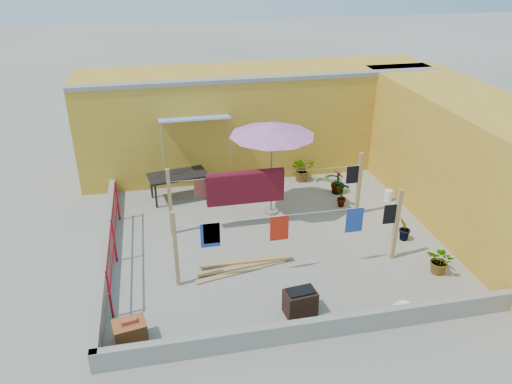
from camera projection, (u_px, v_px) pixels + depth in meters
ground at (275, 239)px, 12.55m from camera, size 80.00×80.00×0.00m
wall_back at (256, 119)px, 16.04m from camera, size 11.00×3.27×3.21m
wall_right at (472, 163)px, 12.79m from camera, size 2.40×9.00×3.20m
parapet_front at (320, 328)px, 9.32m from camera, size 8.30×0.16×0.44m
parapet_left at (106, 250)px, 11.71m from camera, size 0.16×7.30×0.44m
red_railing at (113, 235)px, 11.35m from camera, size 0.05×4.20×1.10m
clothesline_rig at (252, 193)px, 12.46m from camera, size 5.09×2.35×1.80m
patio_umbrella at (272, 129)px, 12.72m from camera, size 2.85×2.85×2.68m
outdoor_table at (178, 177)px, 14.24m from camera, size 1.75×1.08×0.77m
brick_stack at (130, 332)px, 9.22m from camera, size 0.66×0.53×0.52m
lumber_pile at (244, 266)px, 11.37m from camera, size 2.31×0.63×0.14m
brazier at (300, 302)px, 9.91m from camera, size 0.67×0.49×0.56m
white_basin at (405, 308)px, 10.09m from camera, size 0.46×0.46×0.08m
water_jug_a at (388, 195)px, 14.36m from camera, size 0.23×0.23×0.36m
water_jug_b at (353, 217)px, 13.18m from camera, size 0.25×0.25×0.39m
green_hose at (332, 178)px, 15.72m from camera, size 0.50×0.50×0.07m
plant_back_a at (302, 169)px, 15.49m from camera, size 0.73×0.64×0.78m
plant_back_b at (338, 182)px, 14.70m from camera, size 0.44×0.44×0.72m
plant_right_a at (342, 193)px, 13.92m from camera, size 0.50×0.51×0.81m
plant_right_b at (404, 229)px, 12.35m from camera, size 0.46×0.46×0.65m
plant_right_c at (441, 260)px, 11.11m from camera, size 0.78×0.79×0.66m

